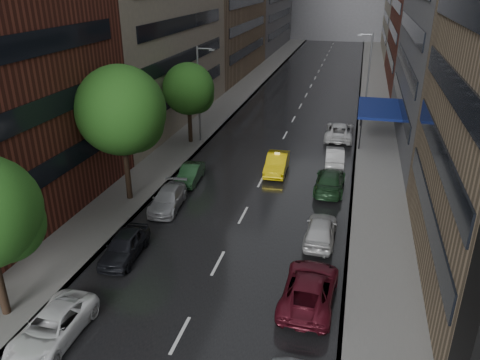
# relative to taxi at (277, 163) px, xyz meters

# --- Properties ---
(road) EXTENTS (14.00, 140.00, 0.01)m
(road) POSITION_rel_taxi_xyz_m (-0.88, 25.89, -0.78)
(road) COLOR black
(road) RESTS_ON ground
(sidewalk_left) EXTENTS (4.00, 140.00, 0.15)m
(sidewalk_left) POSITION_rel_taxi_xyz_m (-9.88, 25.89, -0.71)
(sidewalk_left) COLOR gray
(sidewalk_left) RESTS_ON ground
(sidewalk_right) EXTENTS (4.00, 140.00, 0.15)m
(sidewalk_right) POSITION_rel_taxi_xyz_m (8.12, 25.89, -0.71)
(sidewalk_right) COLOR gray
(sidewalk_right) RESTS_ON ground
(tree_mid) EXTENTS (6.12, 6.12, 9.76)m
(tree_mid) POSITION_rel_taxi_xyz_m (-9.48, -7.77, 5.90)
(tree_mid) COLOR #382619
(tree_mid) RESTS_ON ground
(tree_far) EXTENTS (4.87, 4.87, 7.75)m
(tree_far) POSITION_rel_taxi_xyz_m (-9.48, 5.31, 4.52)
(tree_far) COLOR #382619
(tree_far) RESTS_ON ground
(taxi) EXTENTS (1.87, 4.84, 1.57)m
(taxi) POSITION_rel_taxi_xyz_m (0.00, 0.00, 0.00)
(taxi) COLOR yellow
(taxi) RESTS_ON ground
(parked_cars_left) EXTENTS (2.36, 22.67, 1.52)m
(parked_cars_left) POSITION_rel_taxi_xyz_m (-6.28, -13.41, -0.09)
(parked_cars_left) COLOR white
(parked_cars_left) RESTS_ON ground
(parked_cars_right) EXTENTS (2.73, 38.71, 1.61)m
(parked_cars_right) POSITION_rel_taxi_xyz_m (4.52, -5.68, -0.01)
(parked_cars_right) COLOR #9FA5A8
(parked_cars_right) RESTS_ON ground
(street_lamp_left) EXTENTS (1.74, 0.22, 9.00)m
(street_lamp_left) POSITION_rel_taxi_xyz_m (-8.60, 5.89, 4.10)
(street_lamp_left) COLOR gray
(street_lamp_left) RESTS_ON sidewalk_left
(street_lamp_right) EXTENTS (1.74, 0.22, 9.00)m
(street_lamp_right) POSITION_rel_taxi_xyz_m (6.84, 20.89, 4.10)
(street_lamp_right) COLOR gray
(street_lamp_right) RESTS_ON sidewalk_right
(awning) EXTENTS (4.00, 8.00, 3.12)m
(awning) POSITION_rel_taxi_xyz_m (8.11, 10.89, 2.35)
(awning) COLOR navy
(awning) RESTS_ON sidewalk_right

